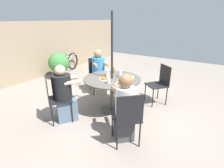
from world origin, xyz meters
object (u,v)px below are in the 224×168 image
at_px(patio_chair_east, 127,116).
at_px(patio_chair_north, 55,97).
at_px(diner_west, 99,74).
at_px(pancake_plate_a, 104,79).
at_px(potted_shrub, 59,64).
at_px(patio_table, 112,84).
at_px(patio_chair_west, 97,73).
at_px(bicycle, 67,63).
at_px(diner_north, 64,96).
at_px(diner_east, 124,110).
at_px(drinking_glass_a, 109,80).
at_px(coffee_cup, 107,73).
at_px(syrup_bottle, 113,71).
at_px(pancake_plate_b, 129,77).
at_px(pancake_plate_c, 121,84).
at_px(patio_chair_south, 160,82).
at_px(drinking_glass_b, 120,74).

bearing_deg(patio_chair_east, patio_chair_north, 140.42).
relative_size(diner_west, pancake_plate_a, 5.42).
bearing_deg(potted_shrub, patio_chair_east, -115.72).
height_order(patio_table, potted_shrub, potted_shrub).
bearing_deg(patio_chair_west, potted_shrub, -58.59).
distance_m(bicycle, potted_shrub, 0.80).
relative_size(patio_chair_east, pancake_plate_a, 4.18).
bearing_deg(patio_table, diner_north, 145.74).
xyz_separation_m(patio_chair_east, diner_west, (1.45, 1.66, 0.02)).
relative_size(diner_east, pancake_plate_a, 5.27).
relative_size(diner_north, patio_chair_east, 1.23).
relative_size(patio_table, drinking_glass_a, 9.26).
bearing_deg(patio_chair_west, coffee_cup, 88.12).
xyz_separation_m(patio_chair_west, syrup_bottle, (-0.38, -0.78, 0.27)).
bearing_deg(bicycle, potted_shrub, -163.01).
bearing_deg(pancake_plate_b, pancake_plate_a, 137.87).
xyz_separation_m(patio_chair_north, pancake_plate_b, (1.21, -0.95, 0.24)).
bearing_deg(diner_east, patio_table, 90.00).
height_order(patio_chair_north, pancake_plate_c, patio_chair_north).
height_order(patio_table, pancake_plate_a, pancake_plate_a).
bearing_deg(bicycle, patio_chair_south, -110.22).
relative_size(diner_east, patio_chair_south, 1.26).
xyz_separation_m(patio_chair_east, syrup_bottle, (1.17, 1.02, 0.27)).
bearing_deg(pancake_plate_b, diner_west, 70.90).
bearing_deg(pancake_plate_c, drinking_glass_a, 108.04).
distance_m(diner_north, coffee_cup, 1.05).
bearing_deg(pancake_plate_b, patio_chair_west, 68.65).
bearing_deg(patio_table, potted_shrub, 72.31).
bearing_deg(diner_north, potted_shrub, 175.65).
bearing_deg(pancake_plate_b, pancake_plate_c, -171.48).
height_order(coffee_cup, drinking_glass_a, drinking_glass_a).
bearing_deg(pancake_plate_a, patio_chair_south, -36.84).
bearing_deg(patio_chair_east, potted_shrub, 109.38).
bearing_deg(drinking_glass_a, diner_north, 127.73).
height_order(patio_chair_west, potted_shrub, patio_chair_west).
distance_m(patio_chair_south, drinking_glass_b, 1.03).
bearing_deg(potted_shrub, drinking_glass_b, -103.69).
bearing_deg(pancake_plate_c, syrup_bottle, 43.48).
bearing_deg(drinking_glass_a, bicycle, 59.78).
bearing_deg(potted_shrub, diner_west, -97.79).
bearing_deg(pancake_plate_b, diner_east, -155.03).
relative_size(patio_table, diner_east, 1.05).
distance_m(patio_table, patio_chair_west, 1.20).
bearing_deg(coffee_cup, bicycle, 63.22).
xyz_separation_m(syrup_bottle, drinking_glass_b, (-0.15, -0.28, 0.01)).
bearing_deg(coffee_cup, diner_west, 51.27).
xyz_separation_m(diner_west, potted_shrub, (0.26, 1.88, -0.04)).
xyz_separation_m(patio_chair_north, pancake_plate_c, (0.75, -1.02, 0.24)).
height_order(diner_west, coffee_cup, diner_west).
bearing_deg(potted_shrub, diner_north, -128.61).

